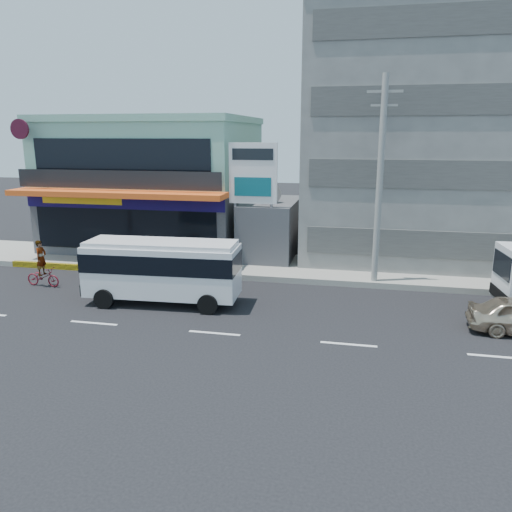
{
  "coord_description": "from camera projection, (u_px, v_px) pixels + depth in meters",
  "views": [
    {
      "loc": [
        5.18,
        -16.91,
        7.32
      ],
      "look_at": [
        0.85,
        3.57,
        2.2
      ],
      "focal_mm": 35.0,
      "sensor_mm": 36.0,
      "label": 1
    }
  ],
  "objects": [
    {
      "name": "ground",
      "position": [
        214.0,
        333.0,
        18.85
      ],
      "size": [
        120.0,
        120.0,
        0.0
      ],
      "primitive_type": "plane",
      "color": "black",
      "rests_on": "ground"
    },
    {
      "name": "billboard",
      "position": [
        253.0,
        180.0,
        26.52
      ],
      "size": [
        2.6,
        0.18,
        6.9
      ],
      "color": "gray",
      "rests_on": "ground"
    },
    {
      "name": "shop_building",
      "position": [
        157.0,
        186.0,
        32.76
      ],
      "size": [
        12.4,
        11.7,
        8.0
      ],
      "color": "#3F4044",
      "rests_on": "ground"
    },
    {
      "name": "motorcycle_rider",
      "position": [
        42.0,
        271.0,
        24.54
      ],
      "size": [
        1.84,
        0.75,
        2.31
      ],
      "color": "#5C0D18",
      "rests_on": "ground"
    },
    {
      "name": "utility_pole_near",
      "position": [
        380.0,
        182.0,
        23.45
      ],
      "size": [
        1.6,
        0.3,
        10.0
      ],
      "color": "#999993",
      "rests_on": "ground"
    },
    {
      "name": "sidewalk",
      "position": [
        354.0,
        271.0,
        26.84
      ],
      "size": [
        70.0,
        5.0,
        0.3
      ],
      "primitive_type": "cube",
      "color": "gray",
      "rests_on": "ground"
    },
    {
      "name": "satellite_dish",
      "position": [
        268.0,
        202.0,
        28.46
      ],
      "size": [
        1.5,
        1.5,
        0.15
      ],
      "primitive_type": "cylinder",
      "color": "slate",
      "rests_on": "gap_structure"
    },
    {
      "name": "gap_structure",
      "position": [
        271.0,
        230.0,
        29.84
      ],
      "size": [
        3.0,
        6.0,
        3.5
      ],
      "primitive_type": "cube",
      "color": "#3F4044",
      "rests_on": "ground"
    },
    {
      "name": "minibus",
      "position": [
        162.0,
        267.0,
        21.82
      ],
      "size": [
        6.84,
        2.65,
        2.82
      ],
      "color": "white",
      "rests_on": "ground"
    },
    {
      "name": "concrete_building",
      "position": [
        447.0,
        140.0,
        29.43
      ],
      "size": [
        16.0,
        12.0,
        14.0
      ],
      "primitive_type": "cube",
      "color": "gray",
      "rests_on": "ground"
    }
  ]
}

